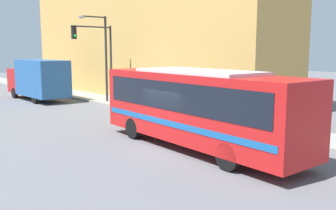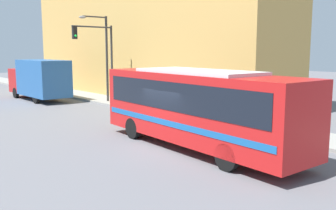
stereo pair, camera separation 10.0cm
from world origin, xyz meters
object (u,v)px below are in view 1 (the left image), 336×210
(parking_meter, at_px, (127,93))
(street_lamp, at_px, (102,51))
(delivery_truck, at_px, (38,79))
(city_bus, at_px, (197,104))
(fire_hydrant, at_px, (207,114))
(traffic_light_pole, at_px, (99,51))

(parking_meter, distance_m, street_lamp, 4.34)
(delivery_truck, relative_size, parking_meter, 5.72)
(city_bus, bearing_deg, street_lamp, 77.01)
(street_lamp, bearing_deg, fire_hydrant, -89.63)
(fire_hydrant, bearing_deg, street_lamp, 90.37)
(fire_hydrant, xyz_separation_m, parking_meter, (-0.00, 7.77, 0.51))
(fire_hydrant, relative_size, parking_meter, 0.60)
(fire_hydrant, height_order, traffic_light_pole, traffic_light_pole)
(delivery_truck, xyz_separation_m, parking_meter, (3.06, -8.43, -0.73))
(fire_hydrant, distance_m, street_lamp, 11.46)
(city_bus, bearing_deg, delivery_truck, 89.87)
(city_bus, height_order, traffic_light_pole, traffic_light_pole)
(fire_hydrant, bearing_deg, parking_meter, 90.00)
(parking_meter, bearing_deg, traffic_light_pole, 111.80)
(parking_meter, bearing_deg, fire_hydrant, -90.00)
(delivery_truck, relative_size, traffic_light_pole, 1.32)
(traffic_light_pole, bearing_deg, fire_hydrant, -84.80)
(fire_hydrant, distance_m, parking_meter, 7.79)
(traffic_light_pole, bearing_deg, street_lamp, 44.89)
(traffic_light_pole, height_order, parking_meter, traffic_light_pole)
(delivery_truck, bearing_deg, city_bus, -93.63)
(delivery_truck, height_order, traffic_light_pole, traffic_light_pole)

